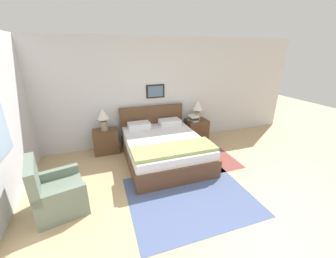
# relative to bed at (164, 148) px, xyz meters

# --- Properties ---
(ground_plane) EXTENTS (16.00, 16.00, 0.00)m
(ground_plane) POSITION_rel_bed_xyz_m (0.14, -2.22, -0.29)
(ground_plane) COLOR tan
(wall_back) EXTENTS (7.95, 0.09, 2.60)m
(wall_back) POSITION_rel_bed_xyz_m (0.14, 1.08, 1.01)
(wall_back) COLOR silver
(wall_back) RESTS_ON ground_plane
(area_rug_main) EXTENTS (2.01, 1.68, 0.01)m
(area_rug_main) POSITION_rel_bed_xyz_m (0.03, -1.33, -0.29)
(area_rug_main) COLOR #47567F
(area_rug_main) RESTS_ON ground_plane
(area_rug_bedside) EXTENTS (0.72, 1.20, 0.01)m
(area_rug_bedside) POSITION_rel_bed_xyz_m (1.15, -0.30, -0.29)
(area_rug_bedside) COLOR brown
(area_rug_bedside) RESTS_ON ground_plane
(bed) EXTENTS (1.62, 2.02, 0.99)m
(bed) POSITION_rel_bed_xyz_m (0.00, 0.00, 0.00)
(bed) COLOR brown
(bed) RESTS_ON ground_plane
(armchair) EXTENTS (0.82, 0.86, 0.88)m
(armchair) POSITION_rel_bed_xyz_m (-2.00, -0.95, -0.00)
(armchair) COLOR slate
(armchair) RESTS_ON ground_plane
(nightstand_near_window) EXTENTS (0.55, 0.45, 0.55)m
(nightstand_near_window) POSITION_rel_bed_xyz_m (-1.18, 0.79, -0.01)
(nightstand_near_window) COLOR brown
(nightstand_near_window) RESTS_ON ground_plane
(nightstand_by_door) EXTENTS (0.55, 0.45, 0.55)m
(nightstand_by_door) POSITION_rel_bed_xyz_m (1.18, 0.79, -0.01)
(nightstand_by_door) COLOR brown
(nightstand_by_door) RESTS_ON ground_plane
(table_lamp_near_window) EXTENTS (0.27, 0.27, 0.52)m
(table_lamp_near_window) POSITION_rel_bed_xyz_m (-1.18, 0.80, 0.60)
(table_lamp_near_window) COLOR gray
(table_lamp_near_window) RESTS_ON nightstand_near_window
(table_lamp_by_door) EXTENTS (0.27, 0.27, 0.52)m
(table_lamp_by_door) POSITION_rel_bed_xyz_m (1.19, 0.80, 0.60)
(table_lamp_by_door) COLOR gray
(table_lamp_by_door) RESTS_ON nightstand_by_door
(book_thick_bottom) EXTENTS (0.22, 0.30, 0.03)m
(book_thick_bottom) POSITION_rel_bed_xyz_m (1.06, 0.75, 0.28)
(book_thick_bottom) COLOR silver
(book_thick_bottom) RESTS_ON nightstand_by_door
(book_hardcover_middle) EXTENTS (0.22, 0.23, 0.03)m
(book_hardcover_middle) POSITION_rel_bed_xyz_m (1.06, 0.75, 0.31)
(book_hardcover_middle) COLOR #4C7551
(book_hardcover_middle) RESTS_ON book_thick_bottom
(book_novel_upper) EXTENTS (0.24, 0.30, 0.04)m
(book_novel_upper) POSITION_rel_bed_xyz_m (1.06, 0.75, 0.34)
(book_novel_upper) COLOR #232328
(book_novel_upper) RESTS_ON book_hardcover_middle
(book_slim_near_top) EXTENTS (0.23, 0.24, 0.03)m
(book_slim_near_top) POSITION_rel_bed_xyz_m (1.06, 0.75, 0.38)
(book_slim_near_top) COLOR silver
(book_slim_near_top) RESTS_ON book_novel_upper
(book_paperback_top) EXTENTS (0.25, 0.25, 0.03)m
(book_paperback_top) POSITION_rel_bed_xyz_m (1.06, 0.75, 0.41)
(book_paperback_top) COLOR silver
(book_paperback_top) RESTS_ON book_slim_near_top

